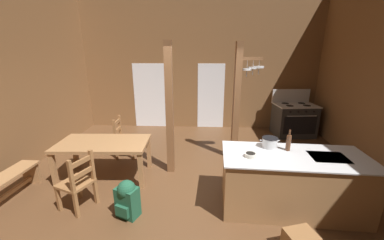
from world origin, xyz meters
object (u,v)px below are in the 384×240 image
object	(u,v)px
stockpot_on_counter	(270,142)
bench_along_left_wall	(5,185)
bottle_tall_on_counter	(289,142)
stove_range	(294,119)
backpack	(127,198)
dining_table	(103,146)
kitchen_island	(292,182)
ladderback_chair_by_post	(78,183)
mixing_bowl_on_counter	(250,155)
ladderback_chair_near_window	(124,138)

from	to	relation	value
stockpot_on_counter	bench_along_left_wall	bearing A→B (deg)	-175.41
bottle_tall_on_counter	stove_range	bearing A→B (deg)	67.28
backpack	dining_table	bearing A→B (deg)	125.67
kitchen_island	stockpot_on_counter	world-z (taller)	stockpot_on_counter
stove_range	ladderback_chair_by_post	xyz separation A→B (m)	(-4.62, -3.57, -0.03)
kitchen_island	stockpot_on_counter	distance (m)	0.69
dining_table	bottle_tall_on_counter	xyz separation A→B (m)	(3.26, -0.61, 0.40)
stockpot_on_counter	bottle_tall_on_counter	world-z (taller)	bottle_tall_on_counter
kitchen_island	bench_along_left_wall	world-z (taller)	kitchen_island
stove_range	backpack	size ratio (longest dim) A/B	2.21
ladderback_chair_by_post	bench_along_left_wall	xyz separation A→B (m)	(-1.32, 0.11, -0.15)
mixing_bowl_on_counter	bottle_tall_on_counter	xyz separation A→B (m)	(0.63, 0.27, 0.10)
ladderback_chair_by_post	backpack	xyz separation A→B (m)	(0.82, -0.15, -0.14)
ladderback_chair_by_post	bottle_tall_on_counter	distance (m)	3.35
bench_along_left_wall	stockpot_on_counter	distance (m)	4.41
mixing_bowl_on_counter	kitchen_island	bearing A→B (deg)	7.16
bench_along_left_wall	stockpot_on_counter	size ratio (longest dim) A/B	3.86
backpack	bottle_tall_on_counter	size ratio (longest dim) A/B	1.75
bench_along_left_wall	bottle_tall_on_counter	size ratio (longest dim) A/B	3.64
dining_table	stockpot_on_counter	bearing A→B (deg)	-9.52
dining_table	ladderback_chair_near_window	distance (m)	0.98
ladderback_chair_by_post	kitchen_island	bearing A→B (deg)	2.97
stockpot_on_counter	ladderback_chair_near_window	bearing A→B (deg)	153.53
kitchen_island	stockpot_on_counter	bearing A→B (deg)	137.50
stove_range	bottle_tall_on_counter	size ratio (longest dim) A/B	3.88
kitchen_island	bottle_tall_on_counter	world-z (taller)	bottle_tall_on_counter
backpack	bench_along_left_wall	bearing A→B (deg)	173.00
ladderback_chair_near_window	ladderback_chair_by_post	size ratio (longest dim) A/B	1.00
stove_range	backpack	bearing A→B (deg)	-135.66
mixing_bowl_on_counter	ladderback_chair_by_post	bearing A→B (deg)	-178.13
stove_range	ladderback_chair_by_post	distance (m)	5.83
mixing_bowl_on_counter	backpack	bearing A→B (deg)	-172.60
mixing_bowl_on_counter	bottle_tall_on_counter	bearing A→B (deg)	22.86
ladderback_chair_near_window	stockpot_on_counter	bearing A→B (deg)	-26.47
stove_range	bottle_tall_on_counter	world-z (taller)	stove_range
stove_range	dining_table	bearing A→B (deg)	-150.51
bench_along_left_wall	backpack	world-z (taller)	backpack
ladderback_chair_by_post	backpack	distance (m)	0.84
backpack	stove_range	bearing A→B (deg)	44.34
ladderback_chair_by_post	bench_along_left_wall	bearing A→B (deg)	175.18
ladderback_chair_near_window	mixing_bowl_on_counter	bearing A→B (deg)	-35.65
ladderback_chair_by_post	backpack	size ratio (longest dim) A/B	1.59
ladderback_chair_near_window	bottle_tall_on_counter	world-z (taller)	bottle_tall_on_counter
stove_range	stockpot_on_counter	distance (m)	3.53
stove_range	kitchen_island	bearing A→B (deg)	-110.79
kitchen_island	bottle_tall_on_counter	distance (m)	0.62
stockpot_on_counter	mixing_bowl_on_counter	world-z (taller)	stockpot_on_counter
backpack	stockpot_on_counter	world-z (taller)	stockpot_on_counter
dining_table	stove_range	bearing A→B (deg)	29.49
kitchen_island	bottle_tall_on_counter	xyz separation A→B (m)	(-0.06, 0.18, 0.59)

